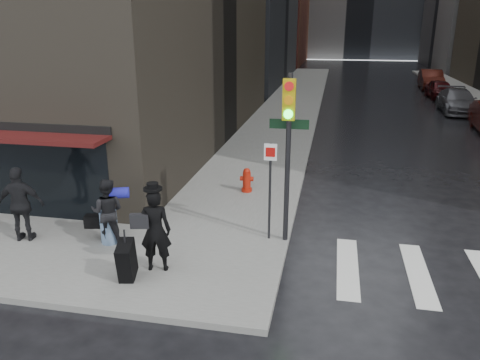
% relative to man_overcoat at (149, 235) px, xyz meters
% --- Properties ---
extents(ground, '(140.00, 140.00, 0.00)m').
position_rel_man_overcoat_xyz_m(ground, '(0.91, 0.35, -1.05)').
color(ground, black).
rests_on(ground, ground).
extents(sidewalk_left, '(4.00, 50.00, 0.15)m').
position_rel_man_overcoat_xyz_m(sidewalk_left, '(0.91, 27.35, -0.97)').
color(sidewalk_left, slate).
rests_on(sidewalk_left, ground).
extents(man_overcoat, '(1.10, 1.26, 2.13)m').
position_rel_man_overcoat_xyz_m(man_overcoat, '(0.00, 0.00, 0.00)').
color(man_overcoat, black).
rests_on(man_overcoat, ground).
extents(man_jeans, '(1.25, 0.79, 1.72)m').
position_rel_man_overcoat_xyz_m(man_jeans, '(-1.61, 1.20, -0.03)').
color(man_jeans, black).
rests_on(man_jeans, ground).
extents(man_greycoat, '(1.23, 0.72, 1.97)m').
position_rel_man_overcoat_xyz_m(man_greycoat, '(-3.83, 0.90, 0.09)').
color(man_greycoat, black).
rests_on(man_greycoat, ground).
extents(traffic_light, '(1.07, 0.48, 4.27)m').
position_rel_man_overcoat_xyz_m(traffic_light, '(2.77, 2.16, 1.86)').
color(traffic_light, black).
rests_on(traffic_light, ground).
extents(fire_hydrant, '(0.45, 0.36, 0.81)m').
position_rel_man_overcoat_xyz_m(fire_hydrant, '(1.14, 5.71, -0.53)').
color(fire_hydrant, '#A91A0A').
rests_on(fire_hydrant, ground).
extents(parked_car_3, '(2.23, 5.20, 1.49)m').
position_rel_man_overcoat_xyz_m(parked_car_3, '(11.72, 23.89, -0.30)').
color(parked_car_3, '#49494E').
rests_on(parked_car_3, ground).
extents(parked_car_4, '(1.84, 4.24, 1.42)m').
position_rel_man_overcoat_xyz_m(parked_car_4, '(11.82, 30.00, -0.33)').
color(parked_car_4, '#3B0B0E').
rests_on(parked_car_4, ground).
extents(parked_car_5, '(2.02, 5.17, 1.68)m').
position_rel_man_overcoat_xyz_m(parked_car_5, '(12.19, 36.11, -0.21)').
color(parked_car_5, '#3B120B').
rests_on(parked_car_5, ground).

